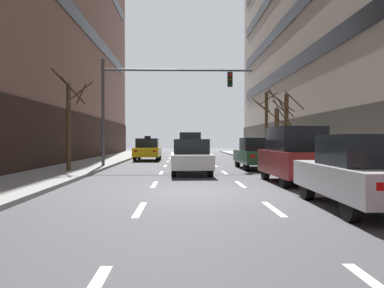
{
  "coord_description": "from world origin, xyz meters",
  "views": [
    {
      "loc": [
        -0.61,
        -11.93,
        1.62
      ],
      "look_at": [
        0.13,
        12.95,
        1.35
      ],
      "focal_mm": 36.07,
      "sensor_mm": 36.0,
      "label": 1
    }
  ],
  "objects_px": {
    "car_driving_2": "(188,152)",
    "street_tree_1": "(267,123)",
    "car_parked_1": "(363,173)",
    "street_tree_2": "(286,127)",
    "street_tree_0": "(70,121)",
    "car_driving_3": "(190,146)",
    "street_tree_3": "(277,133)",
    "car_parked_3": "(257,154)",
    "car_parked_2": "(295,155)",
    "car_driving_0": "(191,157)",
    "taxi_driving_1": "(148,150)",
    "traffic_signal_0": "(150,93)"
  },
  "relations": [
    {
      "from": "car_parked_1",
      "to": "street_tree_0",
      "type": "xyz_separation_m",
      "value": [
        -9.59,
        9.95,
        1.66
      ]
    },
    {
      "from": "street_tree_0",
      "to": "street_tree_1",
      "type": "xyz_separation_m",
      "value": [
        12.0,
        10.75,
        0.4
      ]
    },
    {
      "from": "car_driving_0",
      "to": "street_tree_0",
      "type": "distance_m",
      "value": 6.12
    },
    {
      "from": "car_parked_1",
      "to": "street_tree_3",
      "type": "distance_m",
      "value": 17.68
    },
    {
      "from": "car_driving_3",
      "to": "car_parked_2",
      "type": "bearing_deg",
      "value": -78.56
    },
    {
      "from": "car_driving_0",
      "to": "street_tree_0",
      "type": "xyz_separation_m",
      "value": [
        -5.84,
        0.68,
        1.71
      ]
    },
    {
      "from": "street_tree_0",
      "to": "street_tree_3",
      "type": "bearing_deg",
      "value": 32.07
    },
    {
      "from": "car_driving_0",
      "to": "car_driving_2",
      "type": "distance_m",
      "value": 7.29
    },
    {
      "from": "street_tree_2",
      "to": "street_tree_3",
      "type": "height_order",
      "value": "street_tree_2"
    },
    {
      "from": "street_tree_1",
      "to": "car_driving_3",
      "type": "bearing_deg",
      "value": 162.68
    },
    {
      "from": "car_parked_2",
      "to": "traffic_signal_0",
      "type": "height_order",
      "value": "traffic_signal_0"
    },
    {
      "from": "car_driving_3",
      "to": "car_parked_3",
      "type": "height_order",
      "value": "car_driving_3"
    },
    {
      "from": "car_driving_0",
      "to": "traffic_signal_0",
      "type": "relative_size",
      "value": 0.51
    },
    {
      "from": "taxi_driving_1",
      "to": "car_parked_1",
      "type": "xyz_separation_m",
      "value": [
        6.8,
        -21.42,
        0.0
      ]
    },
    {
      "from": "taxi_driving_1",
      "to": "car_parked_3",
      "type": "bearing_deg",
      "value": -52.82
    },
    {
      "from": "car_parked_3",
      "to": "car_parked_2",
      "type": "bearing_deg",
      "value": -90.0
    },
    {
      "from": "car_parked_1",
      "to": "street_tree_1",
      "type": "bearing_deg",
      "value": 83.38
    },
    {
      "from": "car_driving_0",
      "to": "street_tree_3",
      "type": "xyz_separation_m",
      "value": [
        6.17,
        8.2,
        1.28
      ]
    },
    {
      "from": "street_tree_1",
      "to": "street_tree_2",
      "type": "relative_size",
      "value": 1.17
    },
    {
      "from": "street_tree_3",
      "to": "car_driving_2",
      "type": "bearing_deg",
      "value": -171.57
    },
    {
      "from": "car_driving_2",
      "to": "street_tree_2",
      "type": "bearing_deg",
      "value": -13.94
    },
    {
      "from": "taxi_driving_1",
      "to": "car_driving_3",
      "type": "bearing_deg",
      "value": 18.76
    },
    {
      "from": "taxi_driving_1",
      "to": "street_tree_1",
      "type": "bearing_deg",
      "value": -4.42
    },
    {
      "from": "car_driving_0",
      "to": "car_parked_3",
      "type": "distance_m",
      "value": 4.92
    },
    {
      "from": "taxi_driving_1",
      "to": "street_tree_3",
      "type": "relative_size",
      "value": 1.11
    },
    {
      "from": "car_parked_2",
      "to": "car_driving_3",
      "type": "bearing_deg",
      "value": 101.44
    },
    {
      "from": "car_driving_0",
      "to": "taxi_driving_1",
      "type": "bearing_deg",
      "value": 104.07
    },
    {
      "from": "car_parked_3",
      "to": "street_tree_0",
      "type": "bearing_deg",
      "value": -165.41
    },
    {
      "from": "street_tree_0",
      "to": "street_tree_2",
      "type": "height_order",
      "value": "street_tree_0"
    },
    {
      "from": "street_tree_0",
      "to": "car_driving_3",
      "type": "bearing_deg",
      "value": 64.12
    },
    {
      "from": "street_tree_0",
      "to": "street_tree_1",
      "type": "bearing_deg",
      "value": 41.87
    },
    {
      "from": "car_driving_2",
      "to": "car_parked_2",
      "type": "relative_size",
      "value": 1.01
    },
    {
      "from": "car_driving_3",
      "to": "street_tree_0",
      "type": "relative_size",
      "value": 0.95
    },
    {
      "from": "street_tree_3",
      "to": "street_tree_2",
      "type": "bearing_deg",
      "value": -90.75
    },
    {
      "from": "car_driving_2",
      "to": "street_tree_2",
      "type": "height_order",
      "value": "street_tree_2"
    },
    {
      "from": "car_parked_2",
      "to": "street_tree_3",
      "type": "xyz_separation_m",
      "value": [
        2.41,
        12.17,
        1.05
      ]
    },
    {
      "from": "car_driving_0",
      "to": "car_parked_2",
      "type": "distance_m",
      "value": 5.47
    },
    {
      "from": "street_tree_2",
      "to": "taxi_driving_1",
      "type": "bearing_deg",
      "value": 145.28
    },
    {
      "from": "taxi_driving_1",
      "to": "car_driving_2",
      "type": "distance_m",
      "value": 5.75
    },
    {
      "from": "car_driving_2",
      "to": "street_tree_1",
      "type": "xyz_separation_m",
      "value": [
        6.12,
        4.14,
        2.12
      ]
    },
    {
      "from": "street_tree_1",
      "to": "street_tree_2",
      "type": "xyz_separation_m",
      "value": [
        -0.02,
        -5.65,
        -0.48
      ]
    },
    {
      "from": "car_parked_1",
      "to": "traffic_signal_0",
      "type": "xyz_separation_m",
      "value": [
        -6.01,
        13.52,
        3.47
      ]
    },
    {
      "from": "car_driving_0",
      "to": "car_parked_3",
      "type": "relative_size",
      "value": 0.96
    },
    {
      "from": "car_driving_3",
      "to": "street_tree_0",
      "type": "height_order",
      "value": "street_tree_0"
    },
    {
      "from": "car_driving_2",
      "to": "car_parked_3",
      "type": "height_order",
      "value": "car_parked_3"
    },
    {
      "from": "traffic_signal_0",
      "to": "street_tree_3",
      "type": "relative_size",
      "value": 2.09
    },
    {
      "from": "street_tree_0",
      "to": "car_parked_1",
      "type": "bearing_deg",
      "value": -46.05
    },
    {
      "from": "taxi_driving_1",
      "to": "car_parked_1",
      "type": "height_order",
      "value": "taxi_driving_1"
    },
    {
      "from": "street_tree_3",
      "to": "street_tree_0",
      "type": "bearing_deg",
      "value": -147.93
    },
    {
      "from": "street_tree_2",
      "to": "traffic_signal_0",
      "type": "bearing_deg",
      "value": -169.63
    }
  ]
}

